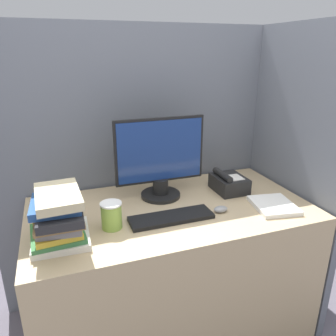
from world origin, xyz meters
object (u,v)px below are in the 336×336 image
coffee_cup (111,215)px  book_stack (59,218)px  monitor (160,162)px  keyboard (171,217)px  mouse (221,209)px  desk_telephone (229,183)px

coffee_cup → book_stack: book_stack is taller
monitor → book_stack: size_ratio=1.63×
keyboard → mouse: size_ratio=5.57×
mouse → coffee_cup: (-0.55, 0.03, 0.05)m
keyboard → book_stack: 0.53m
book_stack → desk_telephone: (0.95, 0.24, -0.07)m
keyboard → coffee_cup: (-0.29, 0.02, 0.05)m
desk_telephone → monitor: bearing=171.3°
book_stack → desk_telephone: 0.99m
keyboard → mouse: mouse is taller
keyboard → coffee_cup: bearing=176.4°
coffee_cup → monitor: bearing=38.4°
monitor → coffee_cup: 0.44m
keyboard → desk_telephone: size_ratio=2.00×
coffee_cup → book_stack: bearing=-169.4°
keyboard → desk_telephone: desk_telephone is taller
monitor → keyboard: 0.34m
monitor → desk_telephone: monitor is taller
monitor → desk_telephone: size_ratio=2.41×
mouse → book_stack: (-0.78, -0.01, 0.10)m
book_stack → desk_telephone: bearing=14.0°
coffee_cup → desk_telephone: (0.73, 0.20, -0.02)m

